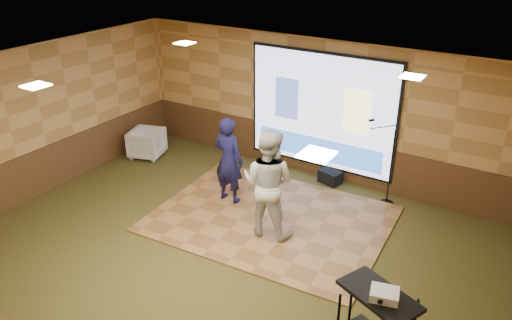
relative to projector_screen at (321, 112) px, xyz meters
The scene contains 17 objects.
ground 3.74m from the projector_screen, 90.00° to the right, with size 9.00×9.00×0.00m, color #293317.
room_shell 3.49m from the projector_screen, 90.00° to the right, with size 9.04×7.04×3.02m.
wainscot_back 1.00m from the projector_screen, 90.00° to the left, with size 9.00×0.04×0.95m, color #4A2D18.
wainscot_left 5.73m from the projector_screen, 142.51° to the right, with size 0.04×7.00×0.95m, color #4A2D18.
projector_screen is the anchor object (origin of this frame).
downlight_nw 3.12m from the projector_screen, 143.35° to the right, with size 0.32×0.32×0.02m, color #FFE6BF.
downlight_ne 3.12m from the projector_screen, 36.65° to the right, with size 0.32×0.32×0.02m, color #FFE6BF.
downlight_sw 5.61m from the projector_screen, 114.02° to the right, with size 0.32×0.32×0.02m, color #FFE6BF.
downlight_se 5.61m from the projector_screen, 65.98° to the right, with size 0.32×0.32×0.02m, color #FFE6BF.
dance_floor 2.58m from the projector_screen, 88.57° to the right, with size 4.24×3.23×0.03m, color #966437.
player_left 2.27m from the projector_screen, 117.12° to the right, with size 0.64×0.42×1.75m, color #14143E.
player_right 2.60m from the projector_screen, 84.58° to the right, with size 0.96×0.75×1.97m, color beige.
av_table 5.20m from the projector_screen, 56.56° to the right, with size 0.98×0.52×1.03m.
projector 5.24m from the projector_screen, 56.21° to the right, with size 0.33×0.27×0.11m, color white.
mic_stand 1.96m from the projector_screen, 13.25° to the right, with size 0.67×0.28×1.71m.
banquet_chair 4.22m from the projector_screen, 162.08° to the right, with size 0.73×0.75×0.68m, color gray.
duffel_bag 1.40m from the projector_screen, 25.53° to the right, with size 0.45×0.30×0.28m, color black.
Camera 1 is at (4.08, -5.64, 5.05)m, focal length 35.00 mm.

